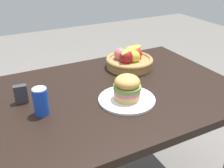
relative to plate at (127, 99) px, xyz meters
The scene contains 6 objects.
dining_table 0.17m from the plate, 117.23° to the left, with size 1.40×0.90×0.75m.
plate is the anchor object (origin of this frame).
sandwich 0.07m from the plate, ahead, with size 0.13×0.13×0.12m.
soda_can 0.40m from the plate, 169.10° to the left, with size 0.07×0.07×0.13m.
fruit_basket 0.41m from the plate, 57.75° to the left, with size 0.29×0.29×0.14m.
napkin_holder 0.50m from the plate, 154.63° to the left, with size 0.06×0.03×0.09m, color #333338.
Camera 1 is at (-0.50, -1.05, 1.40)m, focal length 41.90 mm.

